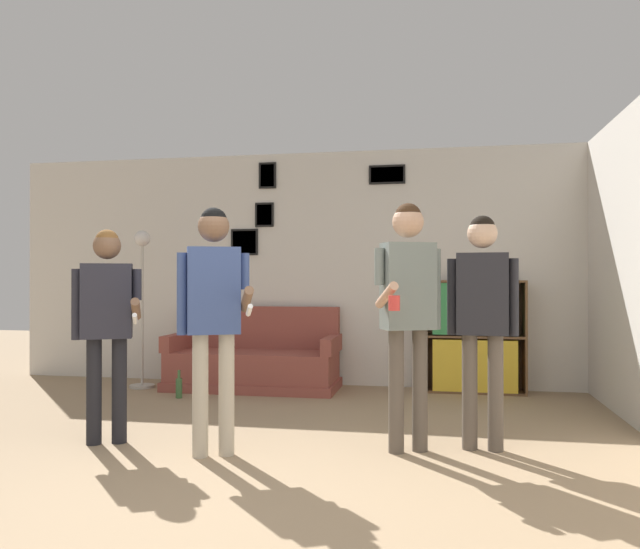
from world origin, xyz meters
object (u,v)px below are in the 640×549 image
object	(u,v)px
person_spectator_near_bookshelf	(482,306)
couch	(254,362)
person_watcher_holding_cup	(408,297)
bottle_on_floor	(179,387)
floor_lamp	(142,286)
person_player_foreground_left	(107,313)
person_player_foreground_center	(214,302)
bookshelf	(474,336)

from	to	relation	value
person_spectator_near_bookshelf	couch	bearing A→B (deg)	137.94
person_watcher_holding_cup	bottle_on_floor	distance (m)	3.04
floor_lamp	person_watcher_holding_cup	xyz separation A→B (m)	(3.07, -2.07, -0.04)
couch	floor_lamp	xyz separation A→B (m)	(-1.26, -0.20, 0.85)
person_spectator_near_bookshelf	bottle_on_floor	distance (m)	3.39
floor_lamp	person_spectator_near_bookshelf	bearing A→B (deg)	-28.05
person_player_foreground_left	person_player_foreground_center	distance (m)	0.92
person_watcher_holding_cup	couch	bearing A→B (deg)	128.81
floor_lamp	bottle_on_floor	bearing A→B (deg)	-37.13
couch	floor_lamp	bearing A→B (deg)	-171.13
bookshelf	floor_lamp	distance (m)	3.73
couch	person_player_foreground_center	xyz separation A→B (m)	(0.49, -2.62, 0.77)
person_player_foreground_center	person_watcher_holding_cup	bearing A→B (deg)	14.99
bookshelf	person_player_foreground_left	xyz separation A→B (m)	(-2.82, -2.65, 0.37)
floor_lamp	person_spectator_near_bookshelf	xyz separation A→B (m)	(3.60, -1.92, -0.11)
couch	person_watcher_holding_cup	world-z (taller)	person_watcher_holding_cup
couch	bookshelf	bearing A→B (deg)	4.60
person_watcher_holding_cup	person_player_foreground_left	bearing A→B (deg)	-175.03
couch	person_player_foreground_center	distance (m)	2.77
person_watcher_holding_cup	person_spectator_near_bookshelf	size ratio (longest dim) A/B	1.05
person_player_foreground_left	person_watcher_holding_cup	xyz separation A→B (m)	(2.23, 0.19, 0.13)
floor_lamp	person_player_foreground_center	bearing A→B (deg)	-54.15
person_watcher_holding_cup	bottle_on_floor	xyz separation A→B (m)	(-2.41, 1.57, -0.99)
person_player_foreground_center	bottle_on_floor	xyz separation A→B (m)	(-1.09, 1.92, -0.96)
bookshelf	bottle_on_floor	distance (m)	3.17
person_spectator_near_bookshelf	person_player_foreground_left	bearing A→B (deg)	-172.91
floor_lamp	person_watcher_holding_cup	world-z (taller)	floor_lamp
couch	person_spectator_near_bookshelf	xyz separation A→B (m)	(2.34, -2.11, 0.74)
floor_lamp	bottle_on_floor	distance (m)	1.32
floor_lamp	person_player_foreground_left	world-z (taller)	floor_lamp
bookshelf	floor_lamp	bearing A→B (deg)	-173.93
person_player_foreground_left	floor_lamp	bearing A→B (deg)	110.60
floor_lamp	person_spectator_near_bookshelf	world-z (taller)	floor_lamp
person_watcher_holding_cup	bottle_on_floor	size ratio (longest dim) A/B	6.19
bottle_on_floor	person_player_foreground_center	bearing A→B (deg)	-60.44
bottle_on_floor	bookshelf	bearing A→B (deg)	16.47
person_player_foreground_center	bottle_on_floor	bearing A→B (deg)	119.56
person_player_foreground_left	person_player_foreground_center	xyz separation A→B (m)	(0.90, -0.16, 0.09)
bottle_on_floor	person_player_foreground_left	bearing A→B (deg)	-83.84
couch	bookshelf	distance (m)	2.44
couch	person_player_foreground_center	size ratio (longest dim) A/B	1.10
floor_lamp	person_watcher_holding_cup	distance (m)	3.70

